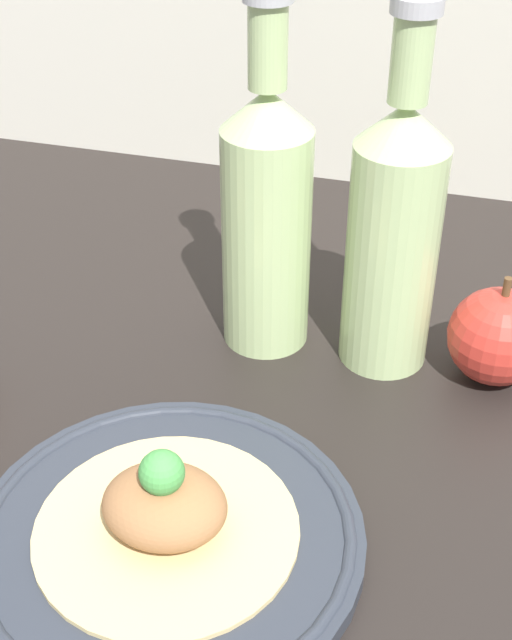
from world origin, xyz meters
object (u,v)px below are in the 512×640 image
object	(u,v)px
plate	(165,536)
cider_bottle_left	(272,214)
cider_bottle_right	(394,230)
apple	(497,336)
plated_food	(163,511)

from	to	relation	value
plate	cider_bottle_left	xyz separation A→B (cm)	(0.63, 25.59, 11.61)
cider_bottle_right	apple	xyz separation A→B (cm)	(9.48, -0.53, -8.35)
plate	cider_bottle_left	size ratio (longest dim) A/B	0.87
plated_food	plate	bearing A→B (deg)	103.19
cider_bottle_right	plated_food	bearing A→B (deg)	-112.95
cider_bottle_right	plate	bearing A→B (deg)	-112.95
cider_bottle_left	cider_bottle_right	bearing A→B (deg)	0.00
plated_food	apple	bearing A→B (deg)	50.97
apple	plate	bearing A→B (deg)	-129.03
plate	cider_bottle_right	xyz separation A→B (cm)	(10.84, 25.59, 11.61)
cider_bottle_left	apple	bearing A→B (deg)	-1.53
cider_bottle_left	plated_food	bearing A→B (deg)	-91.41
plate	plated_food	distance (cm)	2.54
plate	apple	distance (cm)	32.43
cider_bottle_right	cider_bottle_left	bearing A→B (deg)	180.00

